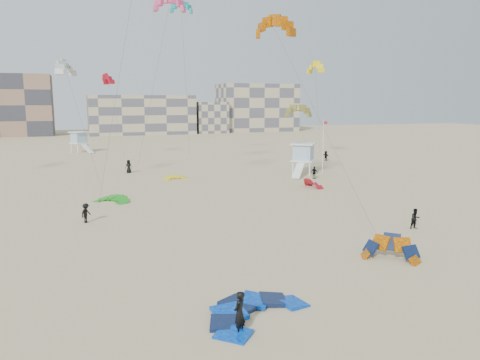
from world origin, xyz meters
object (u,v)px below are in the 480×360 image
object	(u,v)px
lifeguard_tower_near	(303,159)
kite_ground_blue	(256,315)
kite_ground_orange	(390,259)
kitesurfer_main	(239,313)

from	to	relation	value
lifeguard_tower_near	kite_ground_blue	bearing A→B (deg)	-80.03
kite_ground_orange	lifeguard_tower_near	size ratio (longest dim) A/B	0.56
kite_ground_orange	lifeguard_tower_near	distance (m)	35.42
kite_ground_blue	kitesurfer_main	size ratio (longest dim) A/B	2.72
kite_ground_blue	lifeguard_tower_near	size ratio (longest dim) A/B	0.81
kite_ground_orange	lifeguard_tower_near	world-z (taller)	lifeguard_tower_near
kitesurfer_main	lifeguard_tower_near	world-z (taller)	lifeguard_tower_near
kitesurfer_main	kite_ground_blue	bearing A→B (deg)	-175.30
kite_ground_orange	kite_ground_blue	bearing A→B (deg)	-114.13
lifeguard_tower_near	kitesurfer_main	bearing A→B (deg)	-80.56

